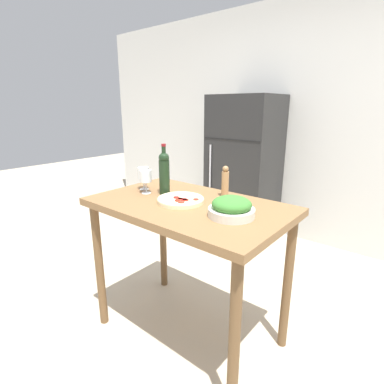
# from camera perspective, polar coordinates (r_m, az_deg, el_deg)

# --- Properties ---
(ground_plane) EXTENTS (14.00, 14.00, 0.00)m
(ground_plane) POSITION_cam_1_polar(r_m,az_deg,el_deg) (2.29, -0.65, -25.09)
(ground_plane) COLOR #BCAD93
(wall_back) EXTENTS (6.40, 0.06, 2.60)m
(wall_back) POSITION_cam_1_polar(r_m,az_deg,el_deg) (3.53, 21.58, 11.63)
(wall_back) COLOR silver
(wall_back) RESTS_ON ground_plane
(refrigerator) EXTENTS (0.71, 0.63, 1.62)m
(refrigerator) POSITION_cam_1_polar(r_m,az_deg,el_deg) (3.51, 9.84, 4.44)
(refrigerator) COLOR black
(refrigerator) RESTS_ON ground_plane
(prep_counter) EXTENTS (1.20, 0.74, 0.94)m
(prep_counter) POSITION_cam_1_polar(r_m,az_deg,el_deg) (1.86, -0.73, -5.76)
(prep_counter) COLOR brown
(prep_counter) RESTS_ON ground_plane
(wine_bottle) EXTENTS (0.07, 0.07, 0.33)m
(wine_bottle) POSITION_cam_1_polar(r_m,az_deg,el_deg) (1.97, -5.31, 3.82)
(wine_bottle) COLOR black
(wine_bottle) RESTS_ON prep_counter
(wine_glass_near) EXTENTS (0.08, 0.08, 0.16)m
(wine_glass_near) POSITION_cam_1_polar(r_m,az_deg,el_deg) (2.01, -8.82, 2.78)
(wine_glass_near) COLOR silver
(wine_glass_near) RESTS_ON prep_counter
(wine_glass_far) EXTENTS (0.08, 0.08, 0.16)m
(wine_glass_far) POSITION_cam_1_polar(r_m,az_deg,el_deg) (2.10, -9.23, 3.40)
(wine_glass_far) COLOR silver
(wine_glass_far) RESTS_ON prep_counter
(pepper_mill) EXTENTS (0.05, 0.05, 0.20)m
(pepper_mill) POSITION_cam_1_polar(r_m,az_deg,el_deg) (1.92, 6.33, 1.89)
(pepper_mill) COLOR #AD7F51
(pepper_mill) RESTS_ON prep_counter
(salad_bowl) EXTENTS (0.25, 0.25, 0.11)m
(salad_bowl) POSITION_cam_1_polar(r_m,az_deg,el_deg) (1.59, 7.54, -2.99)
(salad_bowl) COLOR silver
(salad_bowl) RESTS_ON prep_counter
(homemade_pizza) EXTENTS (0.28, 0.28, 0.03)m
(homemade_pizza) POSITION_cam_1_polar(r_m,az_deg,el_deg) (1.82, -2.17, -1.50)
(homemade_pizza) COLOR beige
(homemade_pizza) RESTS_ON prep_counter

